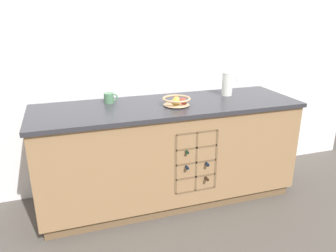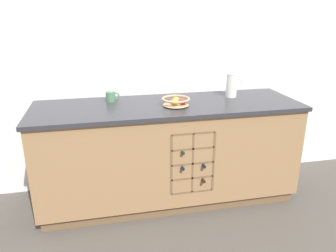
% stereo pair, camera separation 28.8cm
% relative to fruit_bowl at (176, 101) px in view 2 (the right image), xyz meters
% --- Properties ---
extents(ground_plane, '(14.00, 14.00, 0.00)m').
position_rel_fruit_bowl_xyz_m(ground_plane, '(-0.05, 0.08, -0.96)').
color(ground_plane, '#4C4742').
extents(back_wall, '(4.67, 0.06, 2.55)m').
position_rel_fruit_bowl_xyz_m(back_wall, '(-0.05, 0.49, 0.32)').
color(back_wall, white).
rests_on(back_wall, ground_plane).
extents(kitchen_island, '(2.31, 0.75, 0.91)m').
position_rel_fruit_bowl_xyz_m(kitchen_island, '(-0.05, 0.07, -0.50)').
color(kitchen_island, brown).
rests_on(kitchen_island, ground_plane).
extents(fruit_bowl, '(0.24, 0.24, 0.08)m').
position_rel_fruit_bowl_xyz_m(fruit_bowl, '(0.00, 0.00, 0.00)').
color(fruit_bowl, tan).
rests_on(fruit_bowl, kitchen_island).
extents(white_pitcher, '(0.16, 0.11, 0.22)m').
position_rel_fruit_bowl_xyz_m(white_pitcher, '(0.58, 0.20, 0.07)').
color(white_pitcher, silver).
rests_on(white_pitcher, kitchen_island).
extents(ceramic_mug, '(0.12, 0.08, 0.09)m').
position_rel_fruit_bowl_xyz_m(ceramic_mug, '(-0.53, 0.27, 0.00)').
color(ceramic_mug, '#4C7A56').
rests_on(ceramic_mug, kitchen_island).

